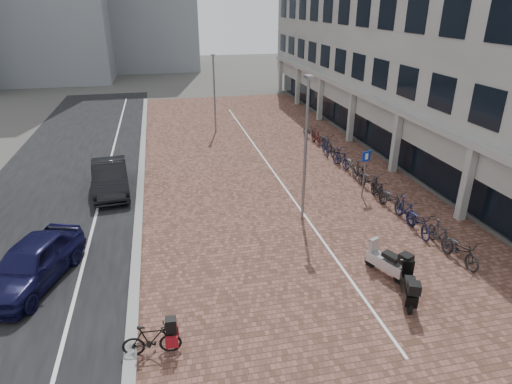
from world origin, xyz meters
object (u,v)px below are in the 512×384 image
at_px(scooter_front, 387,261).
at_px(parking_sign, 365,167).
at_px(hero_bike, 152,339).
at_px(scooter_mid, 409,286).
at_px(car_navy, 31,263).
at_px(car_dark, 110,177).

height_order(scooter_front, parking_sign, parking_sign).
height_order(hero_bike, scooter_front, scooter_front).
bearing_deg(scooter_front, scooter_mid, -112.72).
distance_m(car_navy, parking_sign, 14.67).
height_order(car_navy, scooter_front, car_navy).
distance_m(car_navy, scooter_front, 12.14).
bearing_deg(parking_sign, car_navy, 177.55).
bearing_deg(scooter_front, car_navy, 146.84).
xyz_separation_m(car_dark, scooter_mid, (10.00, -11.23, -0.19)).
height_order(car_navy, scooter_mid, car_navy).
xyz_separation_m(car_navy, car_dark, (1.94, 7.56, 0.00)).
relative_size(scooter_mid, parking_sign, 0.72).
distance_m(car_dark, scooter_front, 13.97).
height_order(car_navy, parking_sign, parking_sign).
relative_size(car_dark, scooter_mid, 2.75).
xyz_separation_m(car_navy, scooter_front, (11.94, -2.20, -0.16)).
xyz_separation_m(hero_bike, scooter_mid, (8.00, 0.56, 0.09)).
distance_m(car_dark, hero_bike, 11.97).
relative_size(car_navy, scooter_mid, 2.65).
bearing_deg(hero_bike, car_dark, 13.40).
height_order(scooter_front, scooter_mid, scooter_front).
relative_size(car_navy, parking_sign, 1.91).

